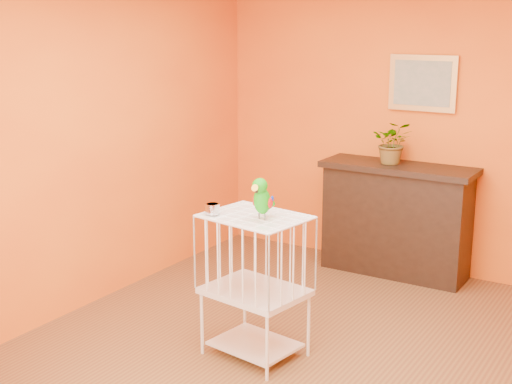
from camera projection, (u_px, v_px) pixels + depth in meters
The scene contains 8 objects.
ground at pixel (303, 361), 4.95m from camera, with size 4.50×4.50×0.00m, color brown.
room_shell at pixel (307, 136), 4.57m from camera, with size 4.50×4.50×4.50m.
console_cabinet at pixel (396, 219), 6.55m from camera, with size 1.39×0.50×1.03m.
potted_plant at pixel (394, 147), 6.45m from camera, with size 0.35×0.39×0.31m, color #26722D.
framed_picture at pixel (423, 83), 6.37m from camera, with size 0.62×0.04×0.50m.
birdcage at pixel (255, 284), 4.92m from camera, with size 0.73×0.60×1.02m.
feed_cup at pixel (212, 209), 4.83m from camera, with size 0.10×0.10×0.07m, color silver.
parrot at pixel (262, 198), 4.69m from camera, with size 0.14×0.26×0.29m.
Camera 1 is at (2.10, -4.02, 2.32)m, focal length 50.00 mm.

